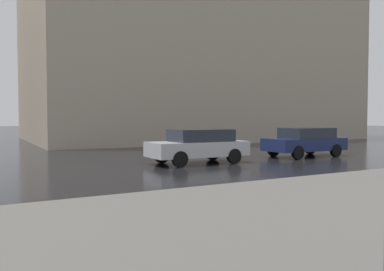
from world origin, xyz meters
TOP-DOWN VIEW (x-y plane):
  - haussmann_block_corner at (21.54, -21.80)m, footprint 18.07×28.65m
  - car_silver at (2.50, -11.90)m, footprint 1.85×4.10m
  - car_navy at (2.50, -17.94)m, footprint 1.85×4.10m

SIDE VIEW (x-z plane):
  - car_silver at x=2.50m, z-range 0.05..1.46m
  - car_navy at x=2.50m, z-range 0.05..1.46m
  - haussmann_block_corner at x=21.54m, z-range -0.22..21.37m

